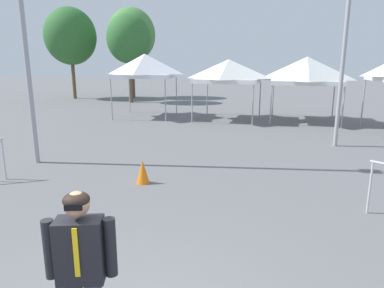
% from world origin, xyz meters
% --- Properties ---
extents(canopy_tent_right_of_center, '(3.24, 3.24, 3.39)m').
position_xyz_m(canopy_tent_right_of_center, '(-5.39, 15.38, 2.75)').
color(canopy_tent_right_of_center, '#9E9EA3').
rests_on(canopy_tent_right_of_center, ground).
extents(canopy_tent_behind_center, '(3.34, 3.34, 3.09)m').
position_xyz_m(canopy_tent_behind_center, '(-0.84, 15.31, 2.51)').
color(canopy_tent_behind_center, '#9E9EA3').
rests_on(canopy_tent_behind_center, ground).
extents(canopy_tent_far_left, '(3.41, 3.41, 3.21)m').
position_xyz_m(canopy_tent_far_left, '(2.99, 15.66, 2.55)').
color(canopy_tent_far_left, '#9E9EA3').
rests_on(canopy_tent_far_left, ground).
extents(person_foreground, '(0.63, 0.35, 1.78)m').
position_xyz_m(person_foreground, '(-0.20, -0.02, 1.03)').
color(person_foreground, '#33384C').
rests_on(person_foreground, ground).
extents(light_pole_near_lift, '(0.36, 0.36, 7.32)m').
position_xyz_m(light_pole_near_lift, '(3.68, 10.28, 4.21)').
color(light_pole_near_lift, '#9E9EA3').
rests_on(light_pole_near_lift, ground).
extents(tree_behind_tents_center, '(3.23, 3.23, 6.44)m').
position_xyz_m(tree_behind_tents_center, '(-9.07, 21.93, 4.64)').
color(tree_behind_tents_center, brown).
rests_on(tree_behind_tents_center, ground).
extents(tree_behind_tents_left, '(3.99, 3.99, 7.45)m').
position_xyz_m(tree_behind_tents_left, '(-10.40, 25.63, 5.24)').
color(tree_behind_tents_left, brown).
rests_on(tree_behind_tents_left, ground).
extents(tree_behind_tents_right, '(4.16, 4.16, 7.35)m').
position_xyz_m(tree_behind_tents_right, '(-14.94, 23.72, 5.05)').
color(tree_behind_tents_right, brown).
rests_on(tree_behind_tents_right, ground).
extents(traffic_cone_lot_center, '(0.32, 0.32, 0.59)m').
position_xyz_m(traffic_cone_lot_center, '(-1.58, 5.00, 0.30)').
color(traffic_cone_lot_center, orange).
rests_on(traffic_cone_lot_center, ground).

